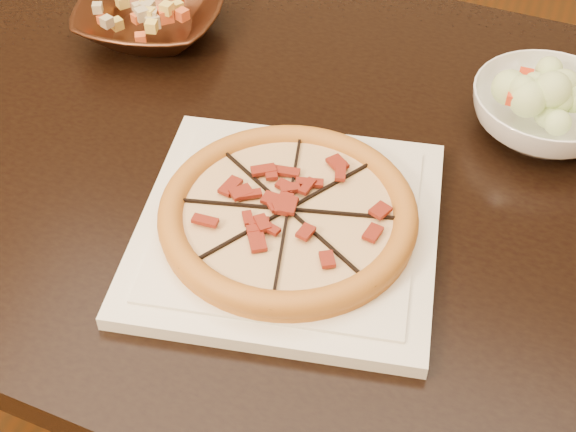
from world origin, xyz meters
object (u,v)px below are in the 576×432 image
plate (288,228)px  pizza (288,213)px  dining_table (243,193)px  salad_bowl (546,112)px  bronze_bowl (151,19)px

plate → pizza: (-0.00, 0.00, 0.02)m
dining_table → salad_bowl: salad_bowl is taller
dining_table → salad_bowl: bearing=22.1°
pizza → bronze_bowl: size_ratio=1.36×
plate → pizza: size_ratio=1.34×
dining_table → bronze_bowl: (-0.22, 0.17, 0.13)m
plate → dining_table: bearing=129.9°
plate → salad_bowl: salad_bowl is taller
plate → bronze_bowl: 0.46m
salad_bowl → bronze_bowl: bearing=177.5°
dining_table → pizza: pizza is taller
dining_table → pizza: 0.23m
pizza → bronze_bowl: 0.46m
dining_table → bronze_bowl: 0.31m
bronze_bowl → salad_bowl: bearing=-2.5°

